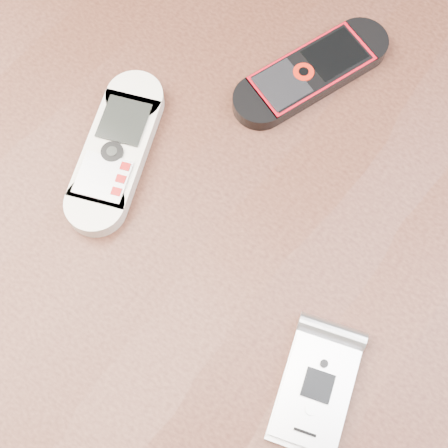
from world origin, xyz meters
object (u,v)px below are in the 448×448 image
nokia_white (116,150)px  motorola_razr (316,390)px  table (220,265)px  nokia_black_red (311,72)px

nokia_white → motorola_razr: 0.23m
table → motorola_razr: 0.18m
table → nokia_white: nokia_white is taller
nokia_white → nokia_black_red: size_ratio=0.97×
table → nokia_black_red: nokia_black_red is taller
table → motorola_razr: (0.12, -0.06, 0.11)m
table → motorola_razr: bearing=-25.4°
motorola_razr → nokia_white: bearing=147.7°
nokia_black_red → motorola_razr: same height
table → nokia_white: (-0.10, 0.00, 0.11)m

